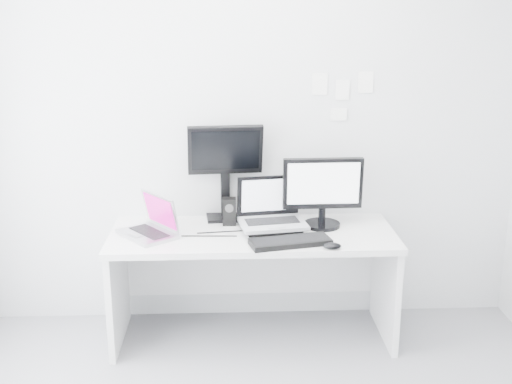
# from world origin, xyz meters

# --- Properties ---
(back_wall) EXTENTS (3.60, 0.00, 3.60)m
(back_wall) POSITION_xyz_m (0.00, 1.60, 1.35)
(back_wall) COLOR silver
(back_wall) RESTS_ON ground
(desk) EXTENTS (1.80, 0.70, 0.73)m
(desk) POSITION_xyz_m (0.00, 1.25, 0.36)
(desk) COLOR silver
(desk) RESTS_ON ground
(macbook) EXTENTS (0.44, 0.45, 0.27)m
(macbook) POSITION_xyz_m (-0.66, 1.21, 0.87)
(macbook) COLOR #A9A9AD
(macbook) RESTS_ON desk
(speaker) EXTENTS (0.09, 0.09, 0.18)m
(speaker) POSITION_xyz_m (-0.15, 1.41, 0.82)
(speaker) COLOR black
(speaker) RESTS_ON desk
(dell_laptop) EXTENTS (0.45, 0.38, 0.34)m
(dell_laptop) POSITION_xyz_m (0.13, 1.28, 0.90)
(dell_laptop) COLOR #A2A4A9
(dell_laptop) RESTS_ON desk
(rear_monitor) EXTENTS (0.50, 0.22, 0.66)m
(rear_monitor) POSITION_xyz_m (-0.17, 1.52, 1.06)
(rear_monitor) COLOR black
(rear_monitor) RESTS_ON desk
(samsung_monitor) EXTENTS (0.52, 0.25, 0.47)m
(samsung_monitor) POSITION_xyz_m (0.45, 1.35, 0.96)
(samsung_monitor) COLOR black
(samsung_monitor) RESTS_ON desk
(keyboard) EXTENTS (0.51, 0.27, 0.03)m
(keyboard) POSITION_xyz_m (0.22, 1.02, 0.75)
(keyboard) COLOR black
(keyboard) RESTS_ON desk
(mouse) EXTENTS (0.12, 0.08, 0.04)m
(mouse) POSITION_xyz_m (0.45, 0.94, 0.75)
(mouse) COLOR black
(mouse) RESTS_ON desk
(wall_note_0) EXTENTS (0.10, 0.00, 0.14)m
(wall_note_0) POSITION_xyz_m (0.45, 1.59, 1.62)
(wall_note_0) COLOR white
(wall_note_0) RESTS_ON back_wall
(wall_note_1) EXTENTS (0.09, 0.00, 0.13)m
(wall_note_1) POSITION_xyz_m (0.60, 1.59, 1.58)
(wall_note_1) COLOR white
(wall_note_1) RESTS_ON back_wall
(wall_note_2) EXTENTS (0.10, 0.00, 0.14)m
(wall_note_2) POSITION_xyz_m (0.75, 1.59, 1.63)
(wall_note_2) COLOR white
(wall_note_2) RESTS_ON back_wall
(wall_note_3) EXTENTS (0.11, 0.00, 0.08)m
(wall_note_3) POSITION_xyz_m (0.58, 1.59, 1.42)
(wall_note_3) COLOR white
(wall_note_3) RESTS_ON back_wall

